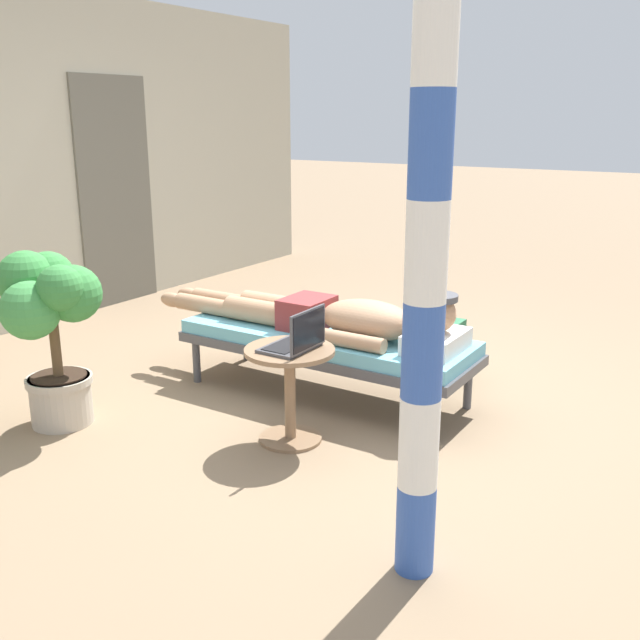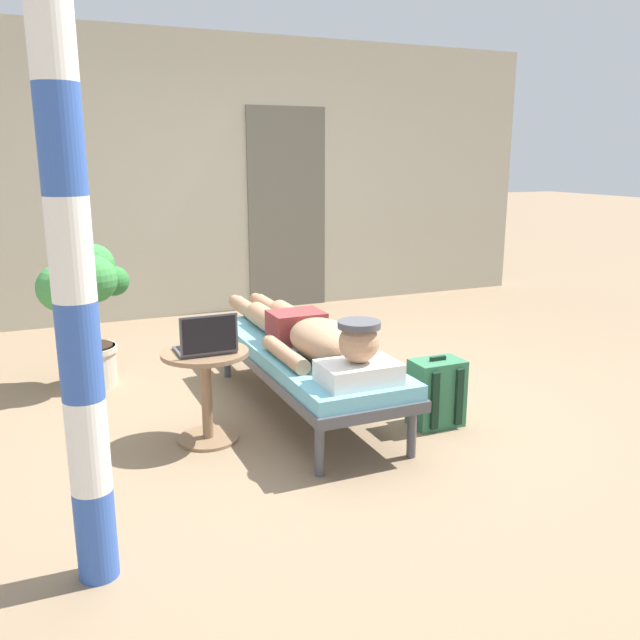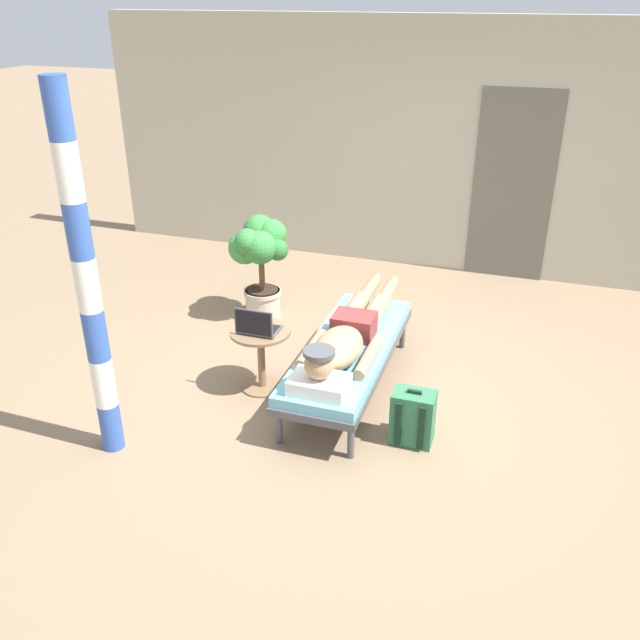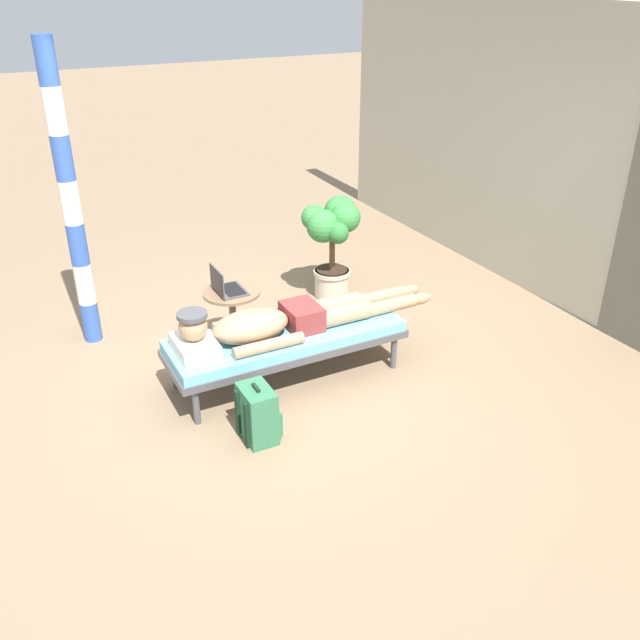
# 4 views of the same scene
# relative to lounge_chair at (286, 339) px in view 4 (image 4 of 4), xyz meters

# --- Properties ---
(ground_plane) EXTENTS (40.00, 40.00, 0.00)m
(ground_plane) POSITION_rel_lounge_chair_xyz_m (0.01, -0.01, -0.35)
(ground_plane) COLOR #8C7256
(house_wall_back) EXTENTS (7.60, 0.20, 2.70)m
(house_wall_back) POSITION_rel_lounge_chair_xyz_m (0.00, 2.97, 1.00)
(house_wall_back) COLOR #B2AD99
(house_wall_back) RESTS_ON ground
(lounge_chair) EXTENTS (0.63, 1.87, 0.42)m
(lounge_chair) POSITION_rel_lounge_chair_xyz_m (0.00, 0.00, 0.00)
(lounge_chair) COLOR #4C4C51
(lounge_chair) RESTS_ON ground
(person_reclining) EXTENTS (0.53, 2.17, 0.33)m
(person_reclining) POSITION_rel_lounge_chair_xyz_m (0.00, -0.06, 0.17)
(person_reclining) COLOR white
(person_reclining) RESTS_ON lounge_chair
(side_table) EXTENTS (0.48, 0.48, 0.52)m
(side_table) POSITION_rel_lounge_chair_xyz_m (-0.67, -0.19, 0.01)
(side_table) COLOR #8C6B4C
(side_table) RESTS_ON ground
(laptop) EXTENTS (0.31, 0.24, 0.23)m
(laptop) POSITION_rel_lounge_chair_xyz_m (-0.67, -0.24, 0.24)
(laptop) COLOR #4C4C51
(laptop) RESTS_ON side_table
(backpack) EXTENTS (0.30, 0.26, 0.42)m
(backpack) POSITION_rel_lounge_chair_xyz_m (0.63, -0.51, -0.15)
(backpack) COLOR #33724C
(backpack) RESTS_ON ground
(potted_plant) EXTENTS (0.60, 0.56, 1.00)m
(potted_plant) POSITION_rel_lounge_chair_xyz_m (-1.19, 1.03, 0.31)
(potted_plant) COLOR #BFB29E
(potted_plant) RESTS_ON ground
(porch_post) EXTENTS (0.15, 0.15, 2.51)m
(porch_post) POSITION_rel_lounge_chair_xyz_m (-1.36, -1.25, 0.91)
(porch_post) COLOR #3359B2
(porch_post) RESTS_ON ground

